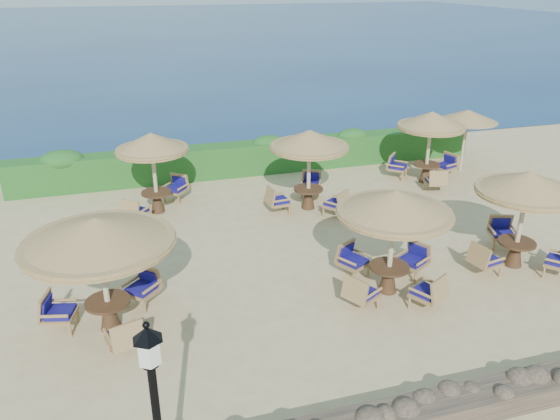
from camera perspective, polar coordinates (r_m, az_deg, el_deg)
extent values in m
plane|color=tan|center=(15.08, 4.23, -4.86)|extent=(120.00, 120.00, 0.00)
plane|color=#0C244F|center=(82.83, -13.65, 17.95)|extent=(160.00, 160.00, 0.00)
cube|color=#194E19|center=(21.19, -2.49, 5.49)|extent=(18.00, 0.90, 1.20)
cube|color=brown|center=(10.45, 16.83, -19.28)|extent=(15.00, 0.65, 0.44)
cylinder|color=silver|center=(6.96, -13.54, -14.02)|extent=(0.30, 0.30, 0.36)
cone|color=black|center=(6.82, -13.73, -12.42)|extent=(0.40, 0.40, 0.18)
cylinder|color=#CBB88F|center=(22.45, 18.65, 6.64)|extent=(0.10, 0.10, 2.20)
cone|color=olive|center=(22.19, 19.01, 9.31)|extent=(2.30, 2.30, 0.45)
cylinder|color=#CBB88F|center=(12.15, -17.87, -7.05)|extent=(0.12, 0.12, 2.40)
cone|color=olive|center=(11.62, -18.58, -2.02)|extent=(3.16, 3.16, 0.55)
cylinder|color=olive|center=(11.74, -18.41, -3.26)|extent=(3.10, 3.10, 0.14)
cylinder|color=#462C19|center=(12.42, -17.57, -9.13)|extent=(0.96, 0.96, 0.06)
cone|color=#462C19|center=(12.60, -17.38, -10.47)|extent=(0.44, 0.44, 0.64)
cylinder|color=#CBB88F|center=(13.16, 11.53, -3.87)|extent=(0.12, 0.12, 2.40)
cone|color=olive|center=(12.67, 11.96, 0.87)|extent=(2.71, 2.71, 0.55)
cylinder|color=olive|center=(12.78, 11.86, -0.28)|extent=(2.66, 2.66, 0.14)
cylinder|color=#462C19|center=(13.41, 11.36, -5.85)|extent=(0.96, 0.96, 0.06)
cone|color=#462C19|center=(13.58, 11.24, -7.13)|extent=(0.44, 0.44, 0.64)
cylinder|color=#CBB88F|center=(15.37, 23.82, -1.38)|extent=(0.12, 0.12, 2.40)
cone|color=olive|center=(14.95, 24.55, 2.73)|extent=(2.56, 2.56, 0.55)
cylinder|color=olive|center=(15.04, 24.37, 1.73)|extent=(2.51, 2.51, 0.14)
cylinder|color=#462C19|center=(15.58, 23.51, -3.12)|extent=(0.96, 0.96, 0.06)
cone|color=#462C19|center=(15.73, 23.31, -4.26)|extent=(0.44, 0.44, 0.64)
cylinder|color=#CBB88F|center=(17.78, -12.95, 3.35)|extent=(0.12, 0.12, 2.40)
cone|color=olive|center=(17.42, -13.30, 7.00)|extent=(2.27, 2.27, 0.55)
cylinder|color=olive|center=(17.50, -13.21, 6.12)|extent=(2.23, 2.23, 0.14)
cylinder|color=#462C19|center=(17.96, -12.80, 1.80)|extent=(0.96, 0.96, 0.06)
cone|color=#462C19|center=(18.09, -12.70, 0.77)|extent=(0.44, 0.44, 0.64)
cylinder|color=#CBB88F|center=(17.66, 3.02, 3.79)|extent=(0.12, 0.12, 2.40)
cone|color=olive|center=(17.30, 3.10, 7.48)|extent=(2.53, 2.53, 0.55)
cylinder|color=olive|center=(17.38, 3.08, 6.59)|extent=(2.48, 2.48, 0.14)
cylinder|color=#462C19|center=(17.84, 2.99, 2.22)|extent=(0.96, 0.96, 0.06)
cone|color=#462C19|center=(17.97, 2.96, 1.18)|extent=(0.44, 0.44, 0.64)
cylinder|color=#CBB88F|center=(20.70, 15.22, 5.98)|extent=(0.12, 0.12, 2.40)
cone|color=olive|center=(20.39, 15.57, 9.14)|extent=(2.43, 2.43, 0.55)
cylinder|color=olive|center=(20.46, 15.49, 8.38)|extent=(2.38, 2.38, 0.14)
cylinder|color=#462C19|center=(20.85, 15.07, 4.62)|extent=(0.96, 0.96, 0.06)
cone|color=#462C19|center=(20.97, 14.97, 3.71)|extent=(0.44, 0.44, 0.64)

